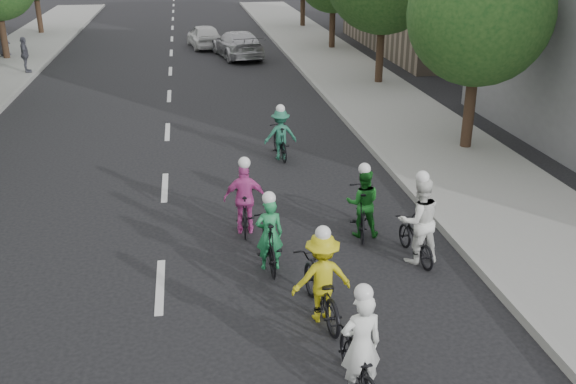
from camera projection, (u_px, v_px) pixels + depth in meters
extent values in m
plane|color=black|center=(160.00, 286.00, 11.80)|extent=(120.00, 120.00, 0.00)
cube|color=gray|center=(403.00, 119.00, 22.10)|extent=(4.00, 80.00, 0.15)
cube|color=#999993|center=(348.00, 121.00, 21.81)|extent=(0.18, 80.00, 0.18)
cylinder|color=black|center=(4.00, 38.00, 32.13)|extent=(0.32, 0.32, 2.27)
cylinder|color=black|center=(39.00, 15.00, 40.32)|extent=(0.32, 0.32, 2.48)
cylinder|color=black|center=(469.00, 114.00, 18.71)|extent=(0.32, 0.32, 2.27)
sphere|color=#174719|center=(480.00, 14.00, 17.64)|extent=(4.00, 4.00, 4.00)
cylinder|color=black|center=(380.00, 56.00, 26.90)|extent=(0.32, 0.32, 2.48)
cylinder|color=black|center=(332.00, 29.00, 35.18)|extent=(0.32, 0.32, 2.27)
cylinder|color=black|center=(303.00, 9.00, 43.37)|extent=(0.32, 0.32, 2.48)
imported|color=black|center=(280.00, 142.00, 18.38)|extent=(0.58, 1.63, 0.96)
imported|color=#246D52|center=(281.00, 134.00, 18.20)|extent=(0.97, 0.61, 1.45)
sphere|color=white|center=(280.00, 109.00, 17.92)|extent=(0.26, 0.26, 0.26)
imported|color=black|center=(361.00, 211.00, 13.71)|extent=(0.84, 1.82, 1.05)
imported|color=#17681D|center=(363.00, 203.00, 13.53)|extent=(0.82, 0.70, 1.49)
sphere|color=white|center=(365.00, 169.00, 13.25)|extent=(0.26, 0.26, 0.26)
imported|color=black|center=(269.00, 242.00, 12.36)|extent=(0.49, 1.69, 1.01)
imported|color=#268D50|center=(269.00, 234.00, 12.18)|extent=(0.53, 0.35, 1.45)
sphere|color=white|center=(269.00, 198.00, 11.90)|extent=(0.26, 0.26, 0.26)
imported|color=black|center=(245.00, 211.00, 13.87)|extent=(0.58, 1.53, 0.90)
imported|color=#D64BA7|center=(245.00, 199.00, 13.65)|extent=(0.96, 0.48, 1.57)
sphere|color=white|center=(244.00, 163.00, 13.35)|extent=(0.26, 0.26, 0.26)
imported|color=black|center=(415.00, 240.00, 12.68)|extent=(0.68, 1.56, 0.79)
imported|color=white|center=(419.00, 220.00, 12.41)|extent=(0.91, 0.75, 1.75)
sphere|color=white|center=(423.00, 177.00, 12.07)|extent=(0.26, 0.26, 0.26)
imported|color=black|center=(358.00, 364.00, 9.00)|extent=(0.68, 1.63, 0.84)
imported|color=white|center=(361.00, 345.00, 8.77)|extent=(0.62, 0.43, 1.61)
sphere|color=white|center=(364.00, 293.00, 8.46)|extent=(0.26, 0.26, 0.26)
imported|color=black|center=(320.00, 289.00, 10.73)|extent=(0.85, 1.97, 1.01)
imported|color=gold|center=(322.00, 277.00, 10.54)|extent=(1.06, 0.67, 1.57)
sphere|color=white|center=(323.00, 233.00, 10.23)|extent=(0.26, 0.26, 0.26)
imported|color=#AEAFB3|center=(237.00, 44.00, 33.13)|extent=(2.72, 4.98, 1.37)
imported|color=silver|center=(204.00, 36.00, 36.01)|extent=(2.09, 4.03, 1.31)
imported|color=#4F505C|center=(25.00, 55.00, 28.84)|extent=(0.57, 0.99, 1.59)
imported|color=#494854|center=(3.00, 39.00, 32.77)|extent=(0.72, 0.93, 1.69)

